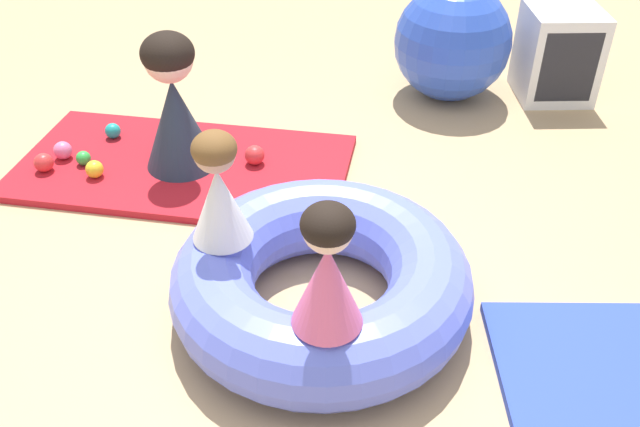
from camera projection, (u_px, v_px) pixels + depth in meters
The scene contains 15 objects.
ground_plane at pixel (286, 326), 2.73m from camera, with size 8.00×8.00×0.00m, color tan.
gym_mat_front at pixel (183, 167), 3.65m from camera, with size 1.76×0.92×0.04m, color #B21923.
inflatable_cushion at pixel (321, 280), 2.70m from camera, with size 1.20×1.20×0.34m, color #6070E5.
child_in_white at pixel (218, 189), 2.52m from camera, with size 0.29×0.29×0.46m.
child_in_pink at pixel (327, 269), 2.15m from camera, with size 0.25×0.25×0.47m.
adult_seated at pixel (174, 104), 3.43m from camera, with size 0.46×0.46×0.73m.
play_ball_red at pixel (44, 163), 3.56m from camera, with size 0.10×0.10×0.10m, color red.
play_ball_teal at pixel (113, 131), 3.84m from camera, with size 0.09×0.09×0.09m, color teal.
play_ball_green at pixel (83, 158), 3.61m from camera, with size 0.08×0.08×0.08m, color green.
play_ball_pink at pixel (63, 150), 3.66m from camera, with size 0.10×0.10×0.10m, color pink.
play_ball_yellow at pixel (94, 169), 3.51m from camera, with size 0.09×0.09×0.09m, color yellow.
play_ball_blue at pixel (268, 205), 3.27m from camera, with size 0.08×0.08×0.08m, color blue.
play_ball_red_second at pixel (255, 155), 3.61m from camera, with size 0.11×0.11×0.11m, color red.
exercise_ball_large at pixel (452, 42), 4.18m from camera, with size 0.72×0.72×0.72m, color blue.
storage_cube at pixel (559, 55), 4.21m from camera, with size 0.44×0.44×0.56m.
Camera 1 is at (0.09, -1.94, 1.98)m, focal length 38.12 mm.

